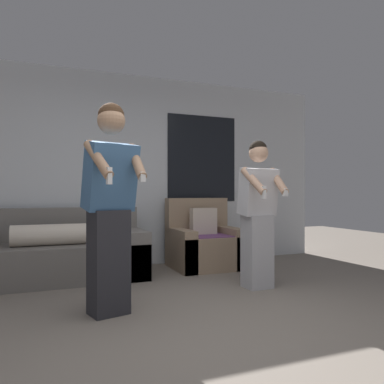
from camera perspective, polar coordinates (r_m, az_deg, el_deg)
The scene contains 6 objects.
ground_plane at distance 2.80m, azimuth 2.90°, elevation -21.59°, with size 14.00×14.00×0.00m, color slate.
wall_back at distance 5.38m, azimuth -9.75°, elevation 3.34°, with size 6.11×0.07×2.70m.
couch at distance 4.79m, azimuth -19.36°, elevation -8.87°, with size 1.95×0.97×0.84m.
armchair at distance 5.24m, azimuth 1.80°, elevation -7.88°, with size 0.90×0.83×0.95m.
person_left at distance 3.22m, azimuth -12.39°, elevation -1.94°, with size 0.49×0.57×1.78m.
person_right at distance 4.11m, azimuth 10.03°, elevation -3.11°, with size 0.44×0.48×1.59m.
Camera 1 is at (-1.08, -2.37, 1.02)m, focal length 35.00 mm.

